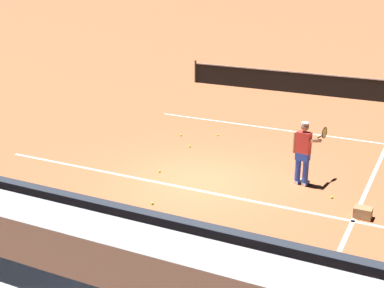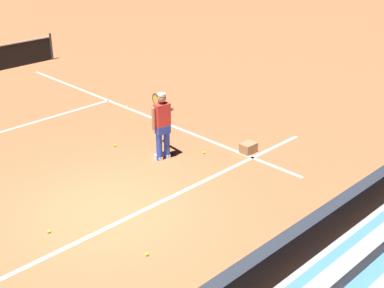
{
  "view_description": "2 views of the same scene",
  "coord_description": "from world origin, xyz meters",
  "px_view_note": "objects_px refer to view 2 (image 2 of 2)",
  "views": [
    {
      "loc": [
        5.64,
        -11.9,
        5.6
      ],
      "look_at": [
        -0.2,
        -0.03,
        1.06
      ],
      "focal_mm": 50.0,
      "sensor_mm": 36.0,
      "label": 1
    },
    {
      "loc": [
        -5.47,
        -7.99,
        5.84
      ],
      "look_at": [
        1.99,
        -0.48,
        1.05
      ],
      "focal_mm": 50.0,
      "sensor_mm": 36.0,
      "label": 2
    }
  ],
  "objects_px": {
    "tennis_ball_stray_back": "(128,107)",
    "tennis_ball_midcourt": "(49,232)",
    "ball_box_cardboard": "(248,148)",
    "tennis_ball_toward_net": "(204,153)",
    "tennis_player": "(162,125)",
    "tennis_ball_far_left": "(147,254)",
    "tennis_ball_by_box": "(115,145)"
  },
  "relations": [
    {
      "from": "tennis_ball_stray_back",
      "to": "tennis_ball_by_box",
      "type": "bearing_deg",
      "value": -135.09
    },
    {
      "from": "tennis_player",
      "to": "ball_box_cardboard",
      "type": "xyz_separation_m",
      "value": [
        1.78,
        -1.29,
        -0.76
      ]
    },
    {
      "from": "tennis_ball_stray_back",
      "to": "tennis_ball_midcourt",
      "type": "height_order",
      "value": "same"
    },
    {
      "from": "tennis_ball_midcourt",
      "to": "tennis_ball_by_box",
      "type": "bearing_deg",
      "value": 34.68
    },
    {
      "from": "tennis_ball_toward_net",
      "to": "tennis_ball_by_box",
      "type": "relative_size",
      "value": 1.0
    },
    {
      "from": "tennis_ball_toward_net",
      "to": "tennis_ball_stray_back",
      "type": "bearing_deg",
      "value": 79.67
    },
    {
      "from": "tennis_ball_stray_back",
      "to": "tennis_ball_midcourt",
      "type": "bearing_deg",
      "value": -141.08
    },
    {
      "from": "tennis_ball_far_left",
      "to": "tennis_ball_by_box",
      "type": "xyz_separation_m",
      "value": [
        2.5,
        4.23,
        0.0
      ]
    },
    {
      "from": "tennis_ball_midcourt",
      "to": "ball_box_cardboard",
      "type": "bearing_deg",
      "value": -3.85
    },
    {
      "from": "tennis_player",
      "to": "tennis_ball_stray_back",
      "type": "xyz_separation_m",
      "value": [
        1.65,
        3.48,
        -0.86
      ]
    },
    {
      "from": "tennis_ball_toward_net",
      "to": "tennis_ball_by_box",
      "type": "height_order",
      "value": "same"
    },
    {
      "from": "tennis_player",
      "to": "tennis_ball_by_box",
      "type": "relative_size",
      "value": 25.98
    },
    {
      "from": "tennis_ball_midcourt",
      "to": "tennis_ball_far_left",
      "type": "bearing_deg",
      "value": -65.31
    },
    {
      "from": "ball_box_cardboard",
      "to": "tennis_ball_midcourt",
      "type": "xyz_separation_m",
      "value": [
        -5.57,
        0.38,
        -0.1
      ]
    },
    {
      "from": "ball_box_cardboard",
      "to": "tennis_ball_far_left",
      "type": "relative_size",
      "value": 6.06
    },
    {
      "from": "tennis_player",
      "to": "tennis_ball_stray_back",
      "type": "relative_size",
      "value": 25.98
    },
    {
      "from": "tennis_ball_stray_back",
      "to": "ball_box_cardboard",
      "type": "bearing_deg",
      "value": -88.42
    },
    {
      "from": "tennis_player",
      "to": "tennis_ball_midcourt",
      "type": "bearing_deg",
      "value": -166.5
    },
    {
      "from": "tennis_ball_by_box",
      "to": "tennis_ball_midcourt",
      "type": "bearing_deg",
      "value": -145.32
    },
    {
      "from": "ball_box_cardboard",
      "to": "tennis_ball_by_box",
      "type": "xyz_separation_m",
      "value": [
        -2.2,
        2.71,
        -0.1
      ]
    },
    {
      "from": "tennis_ball_far_left",
      "to": "tennis_ball_midcourt",
      "type": "relative_size",
      "value": 1.0
    },
    {
      "from": "tennis_player",
      "to": "tennis_ball_stray_back",
      "type": "distance_m",
      "value": 3.95
    },
    {
      "from": "ball_box_cardboard",
      "to": "tennis_player",
      "type": "bearing_deg",
      "value": 144.14
    },
    {
      "from": "tennis_player",
      "to": "tennis_ball_midcourt",
      "type": "relative_size",
      "value": 25.98
    },
    {
      "from": "tennis_player",
      "to": "tennis_ball_toward_net",
      "type": "bearing_deg",
      "value": -30.26
    },
    {
      "from": "tennis_ball_stray_back",
      "to": "tennis_ball_by_box",
      "type": "distance_m",
      "value": 2.91
    },
    {
      "from": "ball_box_cardboard",
      "to": "tennis_ball_toward_net",
      "type": "height_order",
      "value": "ball_box_cardboard"
    },
    {
      "from": "ball_box_cardboard",
      "to": "tennis_ball_stray_back",
      "type": "relative_size",
      "value": 6.06
    },
    {
      "from": "ball_box_cardboard",
      "to": "tennis_ball_toward_net",
      "type": "relative_size",
      "value": 6.06
    },
    {
      "from": "tennis_ball_toward_net",
      "to": "tennis_ball_midcourt",
      "type": "relative_size",
      "value": 1.0
    },
    {
      "from": "tennis_ball_toward_net",
      "to": "tennis_ball_far_left",
      "type": "distance_m",
      "value": 4.46
    },
    {
      "from": "tennis_ball_toward_net",
      "to": "tennis_ball_midcourt",
      "type": "height_order",
      "value": "same"
    }
  ]
}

